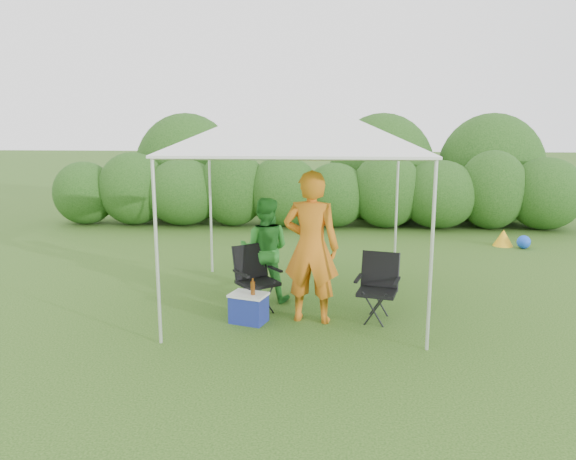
# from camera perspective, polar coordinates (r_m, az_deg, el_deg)

# --- Properties ---
(ground) EXTENTS (70.00, 70.00, 0.00)m
(ground) POSITION_cam_1_polar(r_m,az_deg,el_deg) (7.38, 0.84, -8.65)
(ground) COLOR #3A601E
(hedge) EXTENTS (12.31, 1.53, 1.80)m
(hedge) POSITION_cam_1_polar(r_m,az_deg,el_deg) (13.04, 2.81, 3.91)
(hedge) COLOR #28531A
(hedge) RESTS_ON ground
(canopy) EXTENTS (3.10, 3.10, 2.83)m
(canopy) POSITION_cam_1_polar(r_m,az_deg,el_deg) (7.43, 1.09, 10.88)
(canopy) COLOR silver
(canopy) RESTS_ON ground
(chair_right) EXTENTS (0.61, 0.58, 0.85)m
(chair_right) POSITION_cam_1_polar(r_m,az_deg,el_deg) (7.21, 9.16, -5.27)
(chair_right) COLOR black
(chair_right) RESTS_ON ground
(chair_left) EXTENTS (0.68, 0.67, 0.86)m
(chair_left) POSITION_cam_1_polar(r_m,az_deg,el_deg) (7.49, -3.40, -4.45)
(chair_left) COLOR black
(chair_left) RESTS_ON ground
(man) EXTENTS (0.76, 0.56, 1.91)m
(man) POSITION_cam_1_polar(r_m,az_deg,el_deg) (6.93, 2.37, -1.76)
(man) COLOR orange
(man) RESTS_ON ground
(woman) EXTENTS (0.74, 0.60, 1.45)m
(woman) POSITION_cam_1_polar(r_m,az_deg,el_deg) (7.79, -2.37, -1.99)
(woman) COLOR #287A28
(woman) RESTS_ON ground
(cooler) EXTENTS (0.52, 0.45, 0.37)m
(cooler) POSITION_cam_1_polar(r_m,az_deg,el_deg) (7.10, -4.02, -7.88)
(cooler) COLOR navy
(cooler) RESTS_ON ground
(bottle) EXTENTS (0.06, 0.06, 0.21)m
(bottle) POSITION_cam_1_polar(r_m,az_deg,el_deg) (6.97, -3.60, -5.75)
(bottle) COLOR #592D0C
(bottle) RESTS_ON cooler
(lawn_toy) EXTENTS (0.65, 0.55, 0.33)m
(lawn_toy) POSITION_cam_1_polar(r_m,az_deg,el_deg) (11.95, 21.49, -0.85)
(lawn_toy) COLOR #EFAB19
(lawn_toy) RESTS_ON ground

